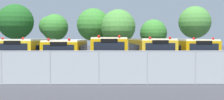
# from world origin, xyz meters

# --- Properties ---
(ground_plane) EXTENTS (160.00, 160.00, 0.00)m
(ground_plane) POSITION_xyz_m (0.00, 0.00, 0.00)
(ground_plane) COLOR #38383D
(school_bus_0) EXTENTS (2.67, 9.34, 2.65)m
(school_bus_0) POSITION_xyz_m (-6.46, -0.05, 1.39)
(school_bus_0) COLOR yellow
(school_bus_0) RESTS_ON ground_plane
(school_bus_1) EXTENTS (2.63, 11.26, 2.59)m
(school_bus_1) POSITION_xyz_m (-3.27, -0.21, 1.36)
(school_bus_1) COLOR #EAA80C
(school_bus_1) RESTS_ON ground_plane
(school_bus_2) EXTENTS (2.75, 11.75, 2.79)m
(school_bus_2) POSITION_xyz_m (-0.09, 0.12, 1.47)
(school_bus_2) COLOR #EAA80C
(school_bus_2) RESTS_ON ground_plane
(school_bus_3) EXTENTS (2.61, 11.22, 2.70)m
(school_bus_3) POSITION_xyz_m (3.29, -0.02, 1.42)
(school_bus_3) COLOR yellow
(school_bus_3) RESTS_ON ground_plane
(school_bus_4) EXTENTS (2.56, 9.65, 2.65)m
(school_bus_4) POSITION_xyz_m (6.43, -0.05, 1.39)
(school_bus_4) COLOR #EAA80C
(school_bus_4) RESTS_ON ground_plane
(tree_0) EXTENTS (4.35, 4.30, 6.73)m
(tree_0) POSITION_xyz_m (-11.41, 11.35, 4.66)
(tree_0) COLOR #4C3823
(tree_0) RESTS_ON ground_plane
(tree_1) EXTENTS (3.62, 3.26, 5.54)m
(tree_1) POSITION_xyz_m (-6.78, 11.60, 3.93)
(tree_1) COLOR #4C3823
(tree_1) RESTS_ON ground_plane
(tree_2) EXTENTS (3.89, 3.89, 6.15)m
(tree_2) POSITION_xyz_m (-1.84, 10.63, 4.18)
(tree_2) COLOR #4C3823
(tree_2) RESTS_ON ground_plane
(tree_3) EXTENTS (4.00, 3.97, 5.90)m
(tree_3) POSITION_xyz_m (0.97, 9.27, 3.86)
(tree_3) COLOR #4C3823
(tree_3) RESTS_ON ground_plane
(tree_4) EXTENTS (3.26, 3.26, 4.87)m
(tree_4) POSITION_xyz_m (5.46, 11.09, 3.26)
(tree_4) COLOR #4C3823
(tree_4) RESTS_ON ground_plane
(tree_5) EXTENTS (3.67, 3.67, 6.24)m
(tree_5) POSITION_xyz_m (9.97, 9.06, 4.37)
(tree_5) COLOR #4C3823
(tree_5) RESTS_ON ground_plane
(chainlink_fence) EXTENTS (18.95, 0.07, 1.91)m
(chainlink_fence) POSITION_xyz_m (0.83, -8.24, 0.99)
(chainlink_fence) COLOR #9EA0A3
(chainlink_fence) RESTS_ON ground_plane
(traffic_cone) EXTENTS (0.40, 0.40, 0.53)m
(traffic_cone) POSITION_xyz_m (0.75, -6.45, 0.26)
(traffic_cone) COLOR #EA5914
(traffic_cone) RESTS_ON ground_plane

